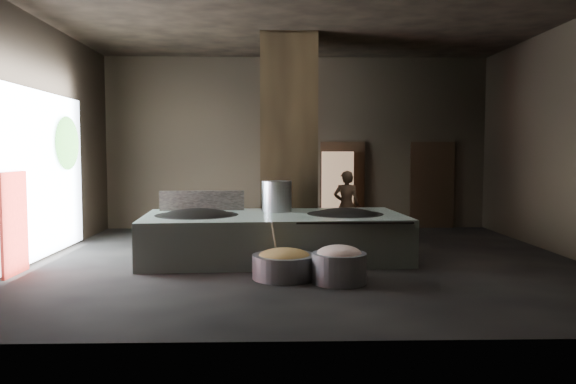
{
  "coord_description": "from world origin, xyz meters",
  "views": [
    {
      "loc": [
        -0.64,
        -10.34,
        2.01
      ],
      "look_at": [
        -0.35,
        0.42,
        1.25
      ],
      "focal_mm": 35.0,
      "sensor_mm": 36.0,
      "label": 1
    }
  ],
  "objects_px": {
    "wok_right": "(345,219)",
    "meat_basin": "(339,268)",
    "wok_left": "(197,220)",
    "hearth_platform": "(274,236)",
    "veg_basin": "(284,266)",
    "stock_pot": "(277,197)",
    "cook": "(346,206)"
  },
  "relations": [
    {
      "from": "stock_pot",
      "to": "veg_basin",
      "type": "distance_m",
      "value": 2.41
    },
    {
      "from": "wok_right",
      "to": "meat_basin",
      "type": "bearing_deg",
      "value": -99.77
    },
    {
      "from": "stock_pot",
      "to": "cook",
      "type": "height_order",
      "value": "cook"
    },
    {
      "from": "wok_right",
      "to": "veg_basin",
      "type": "height_order",
      "value": "wok_right"
    },
    {
      "from": "wok_right",
      "to": "veg_basin",
      "type": "bearing_deg",
      "value": -124.9
    },
    {
      "from": "wok_right",
      "to": "stock_pot",
      "type": "relative_size",
      "value": 2.25
    },
    {
      "from": "hearth_platform",
      "to": "veg_basin",
      "type": "bearing_deg",
      "value": -88.24
    },
    {
      "from": "wok_left",
      "to": "meat_basin",
      "type": "bearing_deg",
      "value": -38.6
    },
    {
      "from": "hearth_platform",
      "to": "veg_basin",
      "type": "relative_size",
      "value": 4.73
    },
    {
      "from": "veg_basin",
      "to": "meat_basin",
      "type": "height_order",
      "value": "meat_basin"
    },
    {
      "from": "wok_right",
      "to": "cook",
      "type": "bearing_deg",
      "value": 81.79
    },
    {
      "from": "wok_right",
      "to": "cook",
      "type": "height_order",
      "value": "cook"
    },
    {
      "from": "meat_basin",
      "to": "wok_right",
      "type": "bearing_deg",
      "value": 80.23
    },
    {
      "from": "hearth_platform",
      "to": "wok_left",
      "type": "xyz_separation_m",
      "value": [
        -1.45,
        -0.05,
        0.33
      ]
    },
    {
      "from": "wok_left",
      "to": "hearth_platform",
      "type": "bearing_deg",
      "value": 1.97
    },
    {
      "from": "wok_left",
      "to": "wok_right",
      "type": "xyz_separation_m",
      "value": [
        2.8,
        0.1,
        0.0
      ]
    },
    {
      "from": "wok_left",
      "to": "veg_basin",
      "type": "relative_size",
      "value": 1.49
    },
    {
      "from": "hearth_platform",
      "to": "cook",
      "type": "height_order",
      "value": "cook"
    },
    {
      "from": "wok_right",
      "to": "stock_pot",
      "type": "xyz_separation_m",
      "value": [
        -1.3,
        0.5,
        0.38
      ]
    },
    {
      "from": "hearth_platform",
      "to": "stock_pot",
      "type": "distance_m",
      "value": 0.9
    },
    {
      "from": "wok_right",
      "to": "meat_basin",
      "type": "xyz_separation_m",
      "value": [
        -0.35,
        -2.05,
        -0.52
      ]
    },
    {
      "from": "cook",
      "to": "meat_basin",
      "type": "relative_size",
      "value": 1.9
    },
    {
      "from": "wok_right",
      "to": "meat_basin",
      "type": "height_order",
      "value": "wok_right"
    },
    {
      "from": "wok_right",
      "to": "veg_basin",
      "type": "xyz_separation_m",
      "value": [
        -1.19,
        -1.71,
        -0.56
      ]
    },
    {
      "from": "stock_pot",
      "to": "cook",
      "type": "distance_m",
      "value": 2.24
    },
    {
      "from": "cook",
      "to": "meat_basin",
      "type": "bearing_deg",
      "value": 90.7
    },
    {
      "from": "wok_left",
      "to": "meat_basin",
      "type": "height_order",
      "value": "wok_left"
    },
    {
      "from": "wok_left",
      "to": "stock_pot",
      "type": "distance_m",
      "value": 1.66
    },
    {
      "from": "veg_basin",
      "to": "meat_basin",
      "type": "bearing_deg",
      "value": -22.09
    },
    {
      "from": "stock_pot",
      "to": "meat_basin",
      "type": "bearing_deg",
      "value": -69.66
    },
    {
      "from": "cook",
      "to": "wok_right",
      "type": "bearing_deg",
      "value": 91.48
    },
    {
      "from": "hearth_platform",
      "to": "veg_basin",
      "type": "distance_m",
      "value": 1.69
    }
  ]
}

